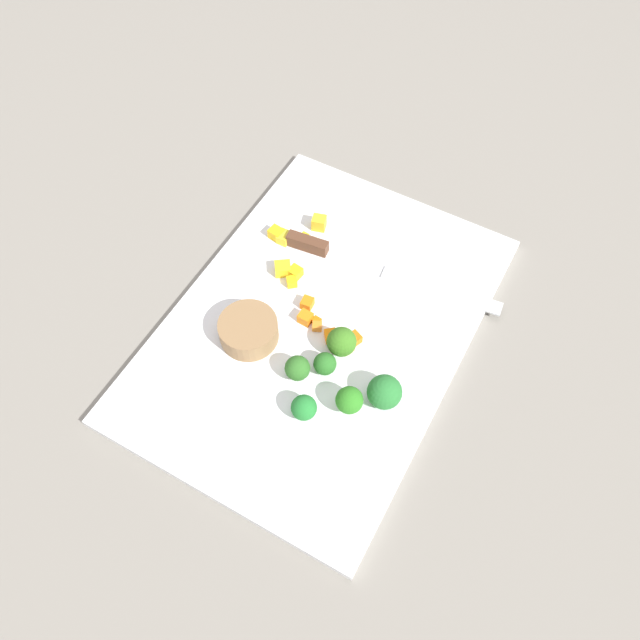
% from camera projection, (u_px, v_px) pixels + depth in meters
% --- Properties ---
extents(ground_plane, '(4.00, 4.00, 0.00)m').
position_uv_depth(ground_plane, '(320.00, 329.00, 0.87)').
color(ground_plane, gray).
extents(cutting_board, '(0.53, 0.37, 0.01)m').
position_uv_depth(cutting_board, '(320.00, 326.00, 0.87)').
color(cutting_board, white).
rests_on(cutting_board, ground_plane).
extents(prep_bowl, '(0.08, 0.08, 0.03)m').
position_uv_depth(prep_bowl, '(249.00, 330.00, 0.84)').
color(prep_bowl, olive).
rests_on(prep_bowl, cutting_board).
extents(chef_knife, '(0.06, 0.31, 0.02)m').
position_uv_depth(chef_knife, '(354.00, 260.00, 0.91)').
color(chef_knife, silver).
rests_on(chef_knife, cutting_board).
extents(carrot_dice_0, '(0.02, 0.02, 0.01)m').
position_uv_depth(carrot_dice_0, '(331.00, 336.00, 0.84)').
color(carrot_dice_0, orange).
rests_on(carrot_dice_0, cutting_board).
extents(carrot_dice_1, '(0.01, 0.01, 0.01)m').
position_uv_depth(carrot_dice_1, '(318.00, 318.00, 0.86)').
color(carrot_dice_1, orange).
rests_on(carrot_dice_1, cutting_board).
extents(carrot_dice_2, '(0.02, 0.02, 0.02)m').
position_uv_depth(carrot_dice_2, '(346.00, 345.00, 0.83)').
color(carrot_dice_2, orange).
rests_on(carrot_dice_2, cutting_board).
extents(carrot_dice_3, '(0.02, 0.02, 0.02)m').
position_uv_depth(carrot_dice_3, '(305.00, 318.00, 0.86)').
color(carrot_dice_3, orange).
rests_on(carrot_dice_3, cutting_board).
extents(carrot_dice_4, '(0.02, 0.02, 0.01)m').
position_uv_depth(carrot_dice_4, '(307.00, 303.00, 0.87)').
color(carrot_dice_4, orange).
rests_on(carrot_dice_4, cutting_board).
extents(carrot_dice_5, '(0.02, 0.02, 0.01)m').
position_uv_depth(carrot_dice_5, '(354.00, 340.00, 0.84)').
color(carrot_dice_5, orange).
rests_on(carrot_dice_5, cutting_board).
extents(carrot_dice_6, '(0.02, 0.02, 0.01)m').
position_uv_depth(carrot_dice_6, '(314.00, 325.00, 0.86)').
color(carrot_dice_6, orange).
rests_on(carrot_dice_6, cutting_board).
extents(pepper_dice_0, '(0.02, 0.02, 0.01)m').
position_uv_depth(pepper_dice_0, '(292.00, 282.00, 0.89)').
color(pepper_dice_0, yellow).
rests_on(pepper_dice_0, cutting_board).
extents(pepper_dice_1, '(0.03, 0.03, 0.02)m').
position_uv_depth(pepper_dice_1, '(283.00, 269.00, 0.90)').
color(pepper_dice_1, yellow).
rests_on(pepper_dice_1, cutting_board).
extents(pepper_dice_2, '(0.02, 0.02, 0.02)m').
position_uv_depth(pepper_dice_2, '(319.00, 223.00, 0.94)').
color(pepper_dice_2, yellow).
rests_on(pepper_dice_2, cutting_board).
extents(pepper_dice_3, '(0.02, 0.02, 0.01)m').
position_uv_depth(pepper_dice_3, '(295.00, 272.00, 0.90)').
color(pepper_dice_3, yellow).
rests_on(pepper_dice_3, cutting_board).
extents(pepper_dice_4, '(0.01, 0.01, 0.01)m').
position_uv_depth(pepper_dice_4, '(304.00, 238.00, 0.93)').
color(pepper_dice_4, yellow).
rests_on(pepper_dice_4, cutting_board).
extents(pepper_dice_5, '(0.02, 0.02, 0.02)m').
position_uv_depth(pepper_dice_5, '(276.00, 234.00, 0.94)').
color(pepper_dice_5, yellow).
rests_on(pepper_dice_5, cutting_board).
extents(pepper_dice_6, '(0.02, 0.02, 0.01)m').
position_uv_depth(pepper_dice_6, '(284.00, 237.00, 0.93)').
color(pepper_dice_6, yellow).
rests_on(pepper_dice_6, cutting_board).
extents(broccoli_floret_0, '(0.03, 0.03, 0.04)m').
position_uv_depth(broccoli_floret_0, '(349.00, 400.00, 0.78)').
color(broccoli_floret_0, '#88C35E').
rests_on(broccoli_floret_0, cutting_board).
extents(broccoli_floret_1, '(0.03, 0.03, 0.04)m').
position_uv_depth(broccoli_floret_1, '(297.00, 368.00, 0.80)').
color(broccoli_floret_1, '#8ABE64').
rests_on(broccoli_floret_1, cutting_board).
extents(broccoli_floret_2, '(0.03, 0.03, 0.03)m').
position_uv_depth(broccoli_floret_2, '(304.00, 408.00, 0.78)').
color(broccoli_floret_2, '#89AD69').
rests_on(broccoli_floret_2, cutting_board).
extents(broccoli_floret_3, '(0.03, 0.03, 0.03)m').
position_uv_depth(broccoli_floret_3, '(325.00, 364.00, 0.81)').
color(broccoli_floret_3, '#82C163').
rests_on(broccoli_floret_3, cutting_board).
extents(broccoli_floret_4, '(0.04, 0.04, 0.04)m').
position_uv_depth(broccoli_floret_4, '(384.00, 392.00, 0.79)').
color(broccoli_floret_4, '#8CB364').
rests_on(broccoli_floret_4, cutting_board).
extents(broccoli_floret_5, '(0.04, 0.04, 0.04)m').
position_uv_depth(broccoli_floret_5, '(342.00, 342.00, 0.82)').
color(broccoli_floret_5, '#8FB96A').
rests_on(broccoli_floret_5, cutting_board).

